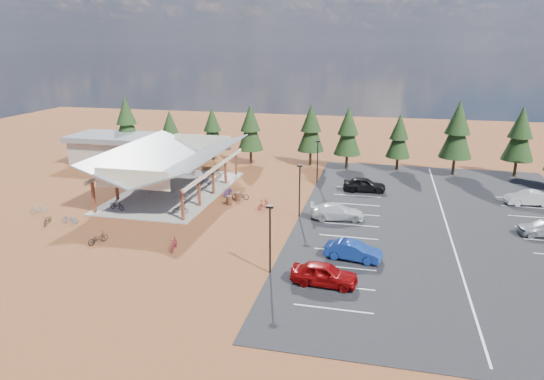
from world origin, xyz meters
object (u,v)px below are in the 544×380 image
(outbuilding, at_px, (113,148))
(bike_11, at_px, (174,244))
(lamp_post_1, at_px, (300,187))
(bike_14, at_px, (228,192))
(bike_7, at_px, (214,173))
(trash_bin_0, at_px, (229,200))
(bike_5, at_px, (180,194))
(bike_9, at_px, (39,208))
(car_3, at_px, (337,212))
(bike_4, at_px, (180,209))
(bike_1, at_px, (152,190))
(bike_3, at_px, (190,169))
(bike_16, at_px, (240,196))
(bike_6, at_px, (205,180))
(car_4, at_px, (364,184))
(lamp_post_0, at_px, (270,235))
(bike_2, at_px, (163,176))
(bike_pavilion, at_px, (173,158))
(car_9, at_px, (528,198))
(bike_0, at_px, (117,205))
(bike_15, at_px, (263,204))
(lamp_post_2, at_px, (317,159))
(car_1, at_px, (353,251))
(bike_8, at_px, (47,220))
(trash_bin_1, at_px, (238,197))
(bike_12, at_px, (98,238))
(car_0, at_px, (324,274))
(bike_10, at_px, (70,219))

(outbuilding, distance_m, bike_11, 33.01)
(lamp_post_1, height_order, bike_11, lamp_post_1)
(bike_14, bearing_deg, bike_7, 129.81)
(bike_7, bearing_deg, trash_bin_0, -150.75)
(bike_5, distance_m, bike_9, 13.72)
(car_3, bearing_deg, bike_4, 89.23)
(bike_1, relative_size, bike_3, 0.85)
(bike_3, height_order, bike_16, bike_3)
(bike_6, distance_m, car_4, 18.40)
(bike_6, bearing_deg, car_4, -76.26)
(bike_16, relative_size, car_3, 0.36)
(lamp_post_0, bearing_deg, bike_2, 131.18)
(trash_bin_0, height_order, bike_11, bike_11)
(bike_pavilion, xyz_separation_m, bike_16, (8.00, -1.18, -3.35))
(trash_bin_0, height_order, car_9, car_9)
(bike_4, bearing_deg, bike_14, -26.81)
(bike_7, relative_size, bike_9, 1.21)
(bike_5, bearing_deg, bike_0, 119.69)
(bike_4, bearing_deg, bike_15, -71.46)
(bike_1, relative_size, bike_7, 0.81)
(bike_pavilion, distance_m, car_9, 37.46)
(lamp_post_2, bearing_deg, outbuilding, 172.15)
(bike_3, xyz_separation_m, bike_15, (12.47, -11.30, -0.08))
(bike_3, bearing_deg, car_1, -117.96)
(bike_1, distance_m, bike_9, 11.39)
(lamp_post_0, distance_m, bike_8, 22.76)
(trash_bin_1, relative_size, car_1, 0.21)
(bike_6, bearing_deg, car_1, -122.93)
(bike_1, bearing_deg, outbuilding, 26.78)
(lamp_post_1, xyz_separation_m, bike_7, (-12.55, 11.30, -2.32))
(lamp_post_1, relative_size, bike_8, 3.08)
(trash_bin_1, height_order, car_3, car_3)
(lamp_post_1, relative_size, lamp_post_2, 1.00)
(lamp_post_2, distance_m, bike_12, 26.84)
(lamp_post_0, distance_m, bike_15, 14.27)
(trash_bin_1, height_order, bike_2, bike_2)
(bike_3, distance_m, car_0, 32.83)
(bike_15, bearing_deg, bike_2, -8.16)
(bike_7, relative_size, car_9, 0.42)
(bike_4, height_order, bike_6, bike_4)
(bike_2, bearing_deg, car_0, -149.18)
(lamp_post_0, bearing_deg, bike_pavilion, 131.42)
(lamp_post_0, bearing_deg, trash_bin_1, 114.87)
(lamp_post_0, bearing_deg, bike_10, 164.65)
(bike_0, height_order, car_4, car_4)
(bike_15, bearing_deg, bike_10, 45.04)
(bike_5, bearing_deg, bike_9, 105.58)
(bike_5, height_order, car_4, car_4)
(trash_bin_1, relative_size, bike_11, 0.52)
(bike_10, bearing_deg, bike_0, 146.40)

